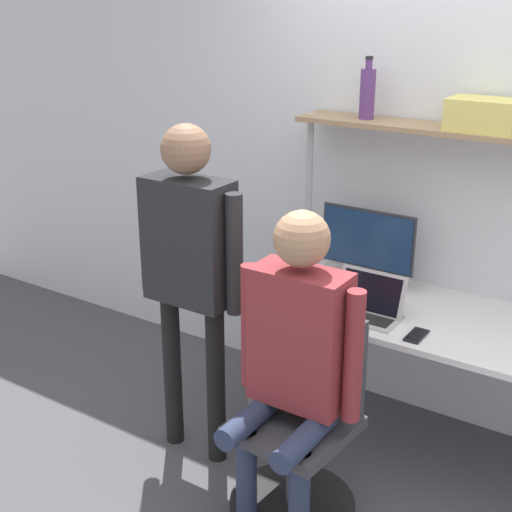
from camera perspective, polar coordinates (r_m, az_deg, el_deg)
The scene contains 12 objects.
ground_plane at distance 3.54m, azimuth 11.99°, elevation -18.29°, with size 12.00×12.00×0.00m, color #4C4C51.
wall_back at distance 3.63m, azimuth 18.22°, elevation 6.02°, with size 8.00×0.06×2.70m.
desk at distance 3.49m, azimuth 15.19°, elevation -6.00°, with size 1.94×0.73×0.75m.
shelf_unit at distance 3.46m, azimuth 17.50°, elevation 6.00°, with size 1.84×0.26×1.60m.
monitor at distance 3.70m, azimuth 8.87°, elevation 0.86°, with size 0.51×0.23×0.41m.
laptop at distance 3.41m, azimuth 8.92°, elevation -3.80°, with size 0.34×0.21×0.21m.
cell_phone at distance 3.27m, azimuth 12.71°, elevation -6.21°, with size 0.07×0.15×0.01m.
office_chair at distance 3.25m, azimuth 3.42°, elevation -15.56°, with size 0.56×0.56×0.92m.
person_seated at distance 2.93m, azimuth 3.14°, elevation -7.32°, with size 0.57×0.47×1.40m.
person_standing at distance 3.28m, azimuth -5.35°, elevation 0.21°, with size 0.58×0.22×1.66m.
bottle_purple at distance 3.60m, azimuth 8.91°, elevation 12.79°, with size 0.08×0.08×0.30m.
storage_box at distance 3.41m, azimuth 17.78°, elevation 10.71°, with size 0.31×0.22×0.14m.
Camera 1 is at (0.90, -2.63, 2.19)m, focal length 50.00 mm.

